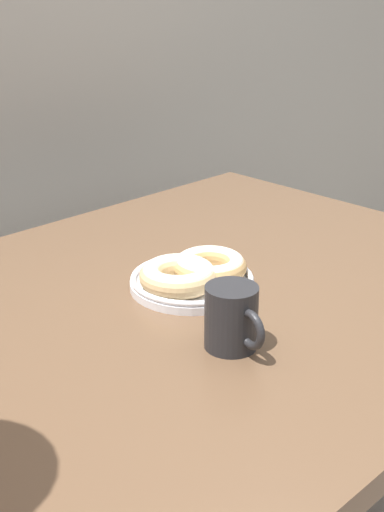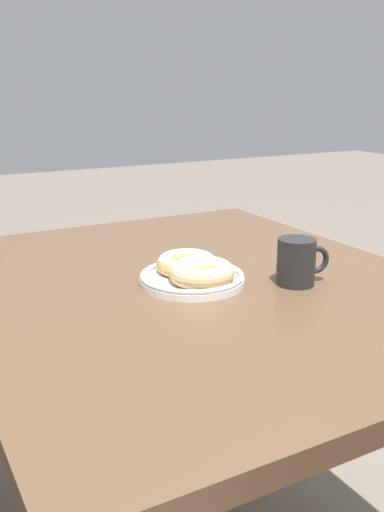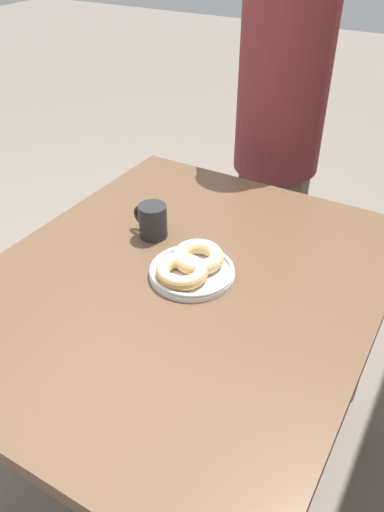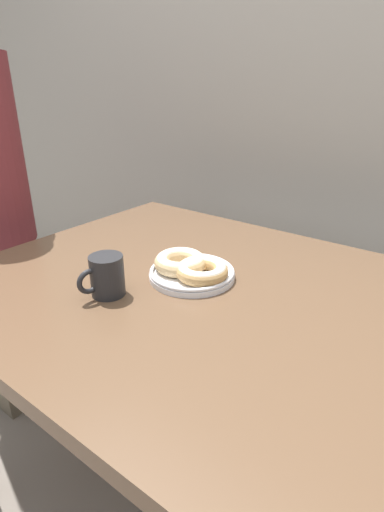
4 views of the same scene
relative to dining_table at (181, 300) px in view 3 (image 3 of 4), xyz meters
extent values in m
plane|color=#70665B|center=(0.00, -0.33, -0.69)|extent=(14.00, 14.00, 0.00)
cube|color=brown|center=(0.00, 0.00, 0.05)|extent=(1.15, 0.95, 0.04)
cylinder|color=#99999E|center=(-0.52, -0.42, -0.33)|extent=(0.05, 0.05, 0.72)
cylinder|color=#99999E|center=(-0.52, 0.42, -0.33)|extent=(0.05, 0.05, 0.72)
cylinder|color=white|center=(-0.02, 0.02, 0.08)|extent=(0.22, 0.22, 0.01)
torus|color=white|center=(-0.02, 0.02, 0.09)|extent=(0.21, 0.21, 0.01)
torus|color=tan|center=(0.01, 0.01, 0.11)|extent=(0.16, 0.16, 0.04)
torus|color=silver|center=(0.01, 0.01, 0.11)|extent=(0.15, 0.15, 0.03)
torus|color=#D6B27A|center=(-0.06, 0.02, 0.11)|extent=(0.17, 0.17, 0.04)
torus|color=silver|center=(-0.06, 0.02, 0.11)|extent=(0.16, 0.16, 0.03)
cylinder|color=#232326|center=(-0.13, -0.17, 0.12)|extent=(0.08, 0.08, 0.10)
cylinder|color=#382114|center=(-0.13, -0.17, 0.16)|extent=(0.06, 0.06, 0.00)
torus|color=#232326|center=(-0.13, -0.21, 0.12)|extent=(0.02, 0.06, 0.06)
cube|color=brown|center=(-0.88, -0.09, -0.34)|extent=(0.28, 0.20, 0.70)
cylinder|color=maroon|center=(-0.84, -0.09, 0.31)|extent=(0.32, 0.32, 0.60)
camera|label=1|loc=(-0.82, -0.78, 0.60)|focal=50.00mm
camera|label=2|loc=(-1.00, 0.55, 0.47)|focal=40.00mm
camera|label=3|loc=(0.84, 0.52, 0.85)|focal=35.00mm
camera|label=4|loc=(0.53, -0.70, 0.53)|focal=28.00mm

